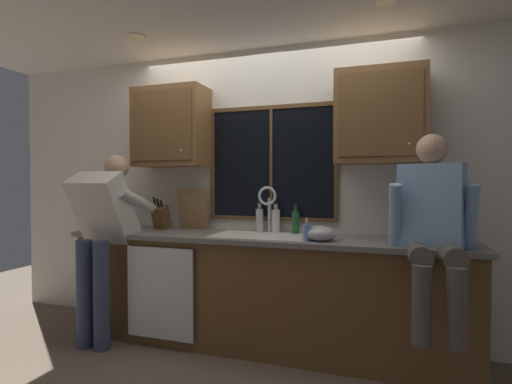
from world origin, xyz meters
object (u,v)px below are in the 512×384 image
(person_sitting_on_counter, at_px, (433,221))
(bottle_green_glass, at_px, (259,220))
(cutting_board, at_px, (193,209))
(person_standing, at_px, (103,228))
(bottle_amber_small, at_px, (296,222))
(mixing_bowl, at_px, (320,233))
(soap_dispenser, at_px, (307,232))
(bottle_tall_clear, at_px, (276,220))
(knife_block, at_px, (161,217))

(person_sitting_on_counter, height_order, bottle_green_glass, person_sitting_on_counter)
(cutting_board, bearing_deg, person_standing, -135.68)
(person_standing, relative_size, bottle_amber_small, 6.44)
(bottle_green_glass, bearing_deg, bottle_amber_small, 0.71)
(person_sitting_on_counter, xyz_separation_m, mixing_bowl, (-0.75, 0.15, -0.13))
(bottle_green_glass, xyz_separation_m, bottle_amber_small, (0.32, 0.00, -0.01))
(person_standing, height_order, soap_dispenser, person_standing)
(mixing_bowl, bearing_deg, cutting_board, 165.21)
(mixing_bowl, xyz_separation_m, bottle_green_glass, (-0.58, 0.30, 0.06))
(bottle_tall_clear, bearing_deg, person_standing, -157.59)
(cutting_board, height_order, soap_dispenser, cutting_board)
(person_sitting_on_counter, xyz_separation_m, bottle_green_glass, (-1.33, 0.46, -0.07))
(mixing_bowl, height_order, bottle_amber_small, bottle_amber_small)
(knife_block, height_order, cutting_board, cutting_board)
(person_sitting_on_counter, distance_m, bottle_amber_small, 1.11)
(person_standing, height_order, person_sitting_on_counter, person_sitting_on_counter)
(person_standing, distance_m, person_sitting_on_counter, 2.55)
(person_standing, relative_size, cutting_board, 4.13)
(soap_dispenser, relative_size, bottle_amber_small, 0.70)
(cutting_board, relative_size, bottle_tall_clear, 1.50)
(mixing_bowl, relative_size, soap_dispenser, 1.35)
(bottle_amber_small, bearing_deg, person_sitting_on_counter, -24.45)
(mixing_bowl, height_order, bottle_green_glass, bottle_green_glass)
(cutting_board, relative_size, bottle_green_glass, 1.45)
(bottle_tall_clear, bearing_deg, bottle_green_glass, -164.63)
(soap_dispenser, bearing_deg, bottle_tall_clear, 131.53)
(mixing_bowl, bearing_deg, person_sitting_on_counter, -11.53)
(knife_block, distance_m, bottle_tall_clear, 1.08)
(person_standing, xyz_separation_m, mixing_bowl, (1.80, 0.22, -0.00))
(bottle_green_glass, height_order, bottle_amber_small, bottle_green_glass)
(person_standing, relative_size, person_sitting_on_counter, 1.27)
(soap_dispenser, bearing_deg, mixing_bowl, 31.80)
(knife_block, height_order, soap_dispenser, knife_block)
(soap_dispenser, height_order, bottle_tall_clear, bottle_tall_clear)
(knife_block, distance_m, bottle_green_glass, 0.94)
(knife_block, xyz_separation_m, bottle_amber_small, (1.26, 0.07, -0.01))
(person_sitting_on_counter, distance_m, bottle_green_glass, 1.41)
(person_standing, distance_m, mixing_bowl, 1.81)
(person_standing, relative_size, knife_block, 4.97)
(person_standing, distance_m, bottle_tall_clear, 1.47)
(bottle_green_glass, bearing_deg, soap_dispenser, -36.32)
(soap_dispenser, xyz_separation_m, bottle_green_glass, (-0.49, 0.36, 0.04))
(cutting_board, relative_size, mixing_bowl, 1.65)
(knife_block, height_order, bottle_amber_small, knife_block)
(bottle_tall_clear, relative_size, bottle_amber_small, 1.04)
(knife_block, height_order, mixing_bowl, knife_block)
(person_sitting_on_counter, bearing_deg, person_standing, -178.52)
(soap_dispenser, bearing_deg, bottle_green_glass, 143.68)
(person_standing, bearing_deg, mixing_bowl, 6.98)
(bottle_green_glass, distance_m, bottle_tall_clear, 0.14)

